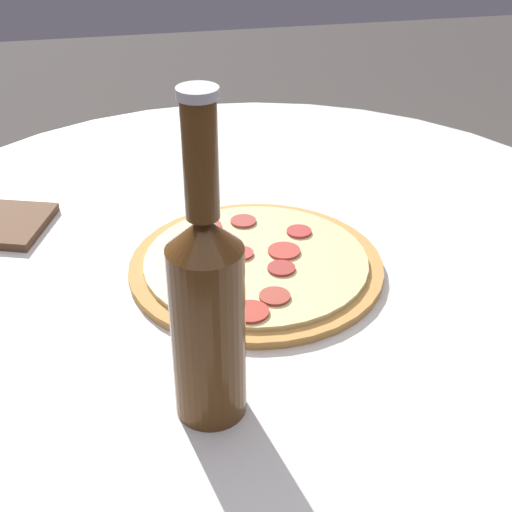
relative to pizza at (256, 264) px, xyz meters
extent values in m
cylinder|color=silver|center=(0.06, -0.01, -0.38)|extent=(0.10, 0.10, 0.70)
cylinder|color=silver|center=(0.06, -0.01, -0.02)|extent=(1.09, 1.09, 0.02)
cylinder|color=#C68E47|center=(0.00, 0.00, 0.00)|extent=(0.32, 0.32, 0.01)
cylinder|color=beige|center=(0.00, 0.00, 0.01)|extent=(0.28, 0.28, 0.01)
cylinder|color=#B13528|center=(-0.11, 0.03, 0.01)|extent=(0.04, 0.04, 0.00)
cylinder|color=#AD332E|center=(0.09, 0.04, 0.01)|extent=(0.03, 0.03, 0.00)
cylinder|color=#B43432|center=(0.05, -0.07, 0.01)|extent=(0.03, 0.03, 0.00)
cylinder|color=#A53B33|center=(0.09, 0.00, 0.01)|extent=(0.03, 0.03, 0.00)
cylinder|color=#A63E2E|center=(-0.09, 0.00, 0.01)|extent=(0.04, 0.04, 0.00)
cylinder|color=#A2322D|center=(-0.03, -0.03, 0.01)|extent=(0.03, 0.03, 0.00)
cylinder|color=#B63934|center=(0.01, 0.02, 0.01)|extent=(0.03, 0.03, 0.00)
cylinder|color=#A93D2C|center=(0.02, 0.05, 0.01)|extent=(0.04, 0.04, 0.00)
cylinder|color=#B83B2F|center=(0.01, -0.04, 0.01)|extent=(0.04, 0.04, 0.00)
cylinder|color=#B4312D|center=(0.06, 0.06, 0.01)|extent=(0.04, 0.04, 0.00)
cylinder|color=#563314|center=(-0.23, 0.09, 0.08)|extent=(0.07, 0.07, 0.18)
cone|color=#563314|center=(-0.23, 0.09, 0.19)|extent=(0.07, 0.07, 0.03)
cylinder|color=#563314|center=(-0.23, 0.09, 0.25)|extent=(0.03, 0.03, 0.10)
cylinder|color=silver|center=(-0.23, 0.09, 0.30)|extent=(0.03, 0.03, 0.01)
cube|color=brown|center=(0.17, 0.32, 0.00)|extent=(0.15, 0.15, 0.01)
camera|label=1|loc=(-0.73, 0.15, 0.48)|focal=50.00mm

